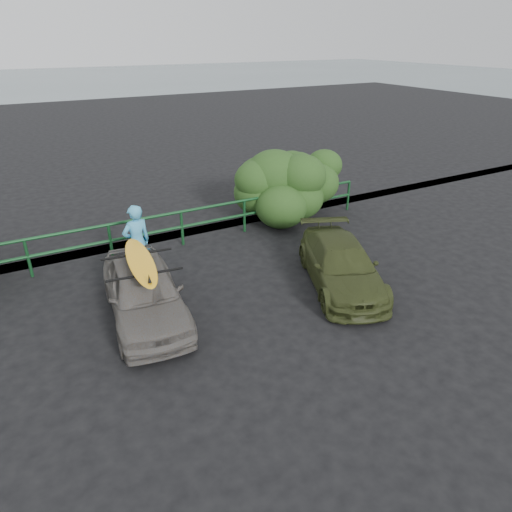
{
  "coord_description": "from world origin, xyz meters",
  "views": [
    {
      "loc": [
        -2.95,
        -6.49,
        5.46
      ],
      "look_at": [
        1.54,
        1.63,
        0.94
      ],
      "focal_mm": 32.0,
      "sensor_mm": 36.0,
      "label": 1
    }
  ],
  "objects": [
    {
      "name": "ground",
      "position": [
        0.0,
        0.0,
        0.0
      ],
      "size": [
        80.0,
        80.0,
        0.0
      ],
      "primitive_type": "plane",
      "color": "black"
    },
    {
      "name": "ocean",
      "position": [
        0.0,
        60.0,
        0.0
      ],
      "size": [
        200.0,
        200.0,
        0.0
      ],
      "primitive_type": "plane",
      "color": "slate",
      "rests_on": "ground"
    },
    {
      "name": "guardrail",
      "position": [
        0.0,
        5.0,
        0.52
      ],
      "size": [
        14.0,
        0.08,
        1.04
      ],
      "primitive_type": null,
      "color": "#12421E",
      "rests_on": "ground"
    },
    {
      "name": "shrub_right",
      "position": [
        5.0,
        5.5,
        0.98
      ],
      "size": [
        3.2,
        2.4,
        1.96
      ],
      "primitive_type": null,
      "color": "#284A1B",
      "rests_on": "ground"
    },
    {
      "name": "sedan",
      "position": [
        -1.02,
        1.84,
        0.63
      ],
      "size": [
        1.88,
        3.81,
        1.25
      ],
      "primitive_type": "imported",
      "rotation": [
        0.0,
        0.0,
        -0.11
      ],
      "color": "#5E5954",
      "rests_on": "ground"
    },
    {
      "name": "olive_vehicle",
      "position": [
        3.48,
        0.95,
        0.54
      ],
      "size": [
        2.81,
        4.0,
        1.08
      ],
      "primitive_type": "imported",
      "rotation": [
        0.0,
        0.0,
        -0.39
      ],
      "color": "#343C1A",
      "rests_on": "ground"
    },
    {
      "name": "man",
      "position": [
        -0.62,
        3.66,
        0.95
      ],
      "size": [
        0.76,
        0.57,
        1.89
      ],
      "primitive_type": "imported",
      "rotation": [
        0.0,
        0.0,
        3.32
      ],
      "color": "#46A7D2",
      "rests_on": "ground"
    },
    {
      "name": "roof_rack",
      "position": [
        -1.02,
        1.84,
        1.28
      ],
      "size": [
        1.58,
        1.19,
        0.05
      ],
      "primitive_type": null,
      "rotation": [
        0.0,
        0.0,
        -0.11
      ],
      "color": "black",
      "rests_on": "sedan"
    },
    {
      "name": "surfboard",
      "position": [
        -1.02,
        1.84,
        1.34
      ],
      "size": [
        0.77,
        2.48,
        0.07
      ],
      "primitive_type": "ellipsoid",
      "rotation": [
        0.0,
        0.0,
        -0.11
      ],
      "color": "yellow",
      "rests_on": "roof_rack"
    }
  ]
}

